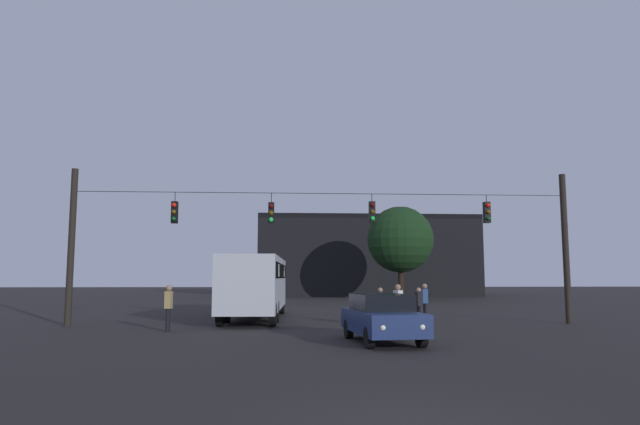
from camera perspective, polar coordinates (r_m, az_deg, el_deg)
The scene contains 11 objects.
ground_plane at distance 32.38m, azimuth -0.44°, elevation -10.23°, with size 168.00×168.00×0.00m, color black.
overhead_signal_span at distance 24.73m, azimuth 0.59°, elevation -2.50°, with size 22.13×0.44×6.75m.
city_bus at distance 28.18m, azimuth -6.53°, elevation -6.94°, with size 2.93×11.09×3.00m.
car_near_right at distance 18.23m, azimuth 6.32°, elevation -10.54°, with size 2.22×4.47×1.52m.
pedestrian_crossing_left at distance 22.44m, azimuth -15.17°, elevation -9.07°, with size 0.26×0.37×1.76m.
pedestrian_crossing_center at distance 24.57m, azimuth 6.17°, elevation -9.25°, with size 0.25×0.36×1.61m.
pedestrian_crossing_right at distance 26.27m, azimuth 10.63°, elevation -8.79°, with size 0.27×0.38×1.76m.
pedestrian_near_bus at distance 23.19m, azimuth 7.96°, elevation -9.13°, with size 0.36×0.42×1.77m.
pedestrian_trailing at distance 25.28m, azimuth 10.03°, elevation -9.13°, with size 0.29×0.39×1.60m.
corner_building at distance 65.11m, azimuth 4.43°, elevation -4.55°, with size 23.73×13.29×8.68m.
tree_left_silhouette at distance 50.59m, azimuth 8.16°, elevation -2.74°, with size 5.92×5.92×8.36m.
Camera 1 is at (-1.73, -7.77, 2.07)m, focal length 31.44 mm.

